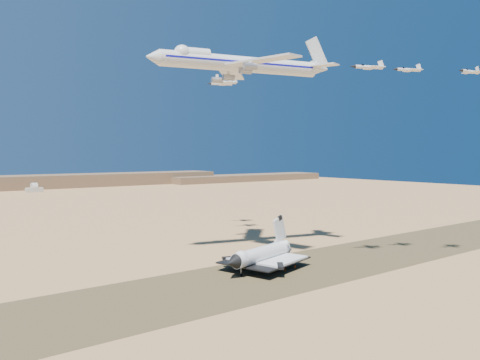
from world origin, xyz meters
TOP-DOWN VIEW (x-y plane):
  - ground at (0.00, 0.00)m, footprint 1200.00×1200.00m
  - runway at (0.00, 0.00)m, footprint 600.00×50.00m
  - ridgeline at (65.32, 527.31)m, footprint 960.00×90.00m
  - shuttle at (17.42, 8.95)m, footprint 42.96×33.59m
  - carrier_747 at (24.53, 36.03)m, footprint 90.18×67.75m
  - crew_a at (21.87, -0.56)m, footprint 0.64×0.75m
  - crew_b at (28.43, 0.55)m, footprint 0.92×0.94m
  - crew_c at (22.46, 1.96)m, footprint 0.96×1.21m
  - chase_jet_a at (55.91, -13.39)m, footprint 14.84×9.01m
  - chase_jet_b at (75.16, -19.24)m, footprint 13.42×8.08m
  - chase_jet_c at (92.16, -37.29)m, footprint 13.72×7.55m
  - chase_jet_d at (49.33, 79.32)m, footprint 15.63×8.89m
  - chase_jet_e at (59.97, 98.89)m, footprint 15.63×9.43m

SIDE VIEW (x-z plane):
  - ground at x=0.00m, z-range 0.00..0.00m
  - runway at x=0.00m, z-range 0.00..0.06m
  - crew_b at x=28.43m, z-range 0.06..1.78m
  - crew_a at x=21.87m, z-range 0.06..1.79m
  - crew_c at x=22.46m, z-range 0.06..1.90m
  - shuttle at x=17.42m, z-range -4.85..16.13m
  - ridgeline at x=65.32m, z-range -1.37..16.63m
  - chase_jet_c at x=92.16m, z-range 80.08..83.51m
  - chase_jet_a at x=55.91m, z-range 81.24..85.09m
  - chase_jet_b at x=75.16m, z-range 81.57..85.05m
  - chase_jet_d at x=49.33m, z-range 85.66..89.60m
  - carrier_747 at x=24.53m, z-range 77.23..99.69m
  - chase_jet_e at x=59.97m, z-range 87.86..91.92m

